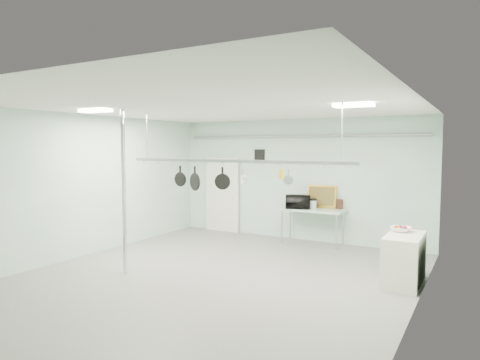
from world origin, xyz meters
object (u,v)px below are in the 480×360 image
Objects in this scene: prep_table at (312,212)px; skillet_left at (180,175)px; chrome_pole at (124,192)px; pot_rack at (232,160)px; microwave at (298,202)px; side_cabinet at (404,259)px; skillet_right at (222,178)px; skillet_mid at (195,178)px; coffee_canister at (313,205)px; fruit_bowl at (401,229)px.

skillet_left reaches higher than prep_table.
chrome_pole is 4.85m from prep_table.
microwave is (0.05, 3.19, -1.16)m from pot_rack.
chrome_pole reaches higher than side_cabinet.
skillet_right is (-3.16, -1.10, 1.42)m from side_cabinet.
prep_table is 3.78× the size of skillet_right.
prep_table is 0.44m from microwave.
skillet_right is (-0.26, -3.19, 0.80)m from microwave.
side_cabinet is 3.62m from pot_rack.
skillet_mid is at bearing -110.86° from prep_table.
chrome_pole is at bearing -118.71° from prep_table.
skillet_right is at bearing 28.03° from chrome_pole.
skillet_left and skillet_mid have the same top height.
pot_rack is 12.18× the size of skillet_left.
coffee_canister is at bearing 62.70° from skillet_right.
skillet_right is (-3.05, -1.34, 0.93)m from fruit_bowl.
prep_table is 0.18m from coffee_canister.
skillet_left is at bearing 163.41° from skillet_right.
chrome_pole is 2.00× the size of prep_table.
chrome_pole reaches higher than prep_table.
chrome_pole is 8.12× the size of skillet_left.
fruit_bowl reaches higher than prep_table.
microwave is 1.62× the size of fruit_bowl.
coffee_canister reaches higher than prep_table.
pot_rack reaches higher than microwave.
skillet_left is at bearing 47.84° from microwave.
fruit_bowl is 0.89× the size of skillet_right.
pot_rack is 3.54m from coffee_canister.
skillet_right reaches higher than coffee_canister.
skillet_right reaches higher than microwave.
fruit_bowl is (2.79, -1.85, -0.13)m from microwave.
coffee_canister is 0.45× the size of skillet_mid.
skillet_mid is (-1.26, -3.30, 1.01)m from prep_table.
coffee_canister is (-2.54, 2.20, 0.56)m from side_cabinet.
chrome_pole reaches higher than coffee_canister.
side_cabinet is 4.55m from skillet_left.
prep_table is 7.39× the size of coffee_canister.
pot_rack is 22.16× the size of coffee_canister.
microwave is at bearing 89.07° from pot_rack.
prep_table is 1.33× the size of side_cabinet.
fruit_bowl is at bearing 45.26° from skillet_mid.
skillet_right is (-0.62, -3.30, 0.86)m from coffee_canister.
chrome_pole is at bearing 44.10° from microwave.
prep_table is 3.13m from fruit_bowl.
chrome_pole is 8.51× the size of fruit_bowl.
skillet_mid reaches higher than coffee_canister.
skillet_mid reaches higher than fruit_bowl.
coffee_canister is 3.63m from skillet_mid.
microwave is 3.53m from skillet_left.
microwave is at bearing 70.50° from skillet_left.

